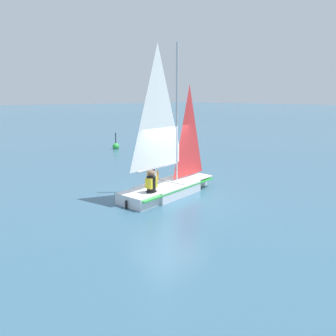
{
  "coord_description": "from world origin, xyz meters",
  "views": [
    {
      "loc": [
        -7.66,
        -8.87,
        3.58
      ],
      "look_at": [
        0.0,
        0.0,
        1.0
      ],
      "focal_mm": 35.0,
      "sensor_mm": 36.0,
      "label": 1
    }
  ],
  "objects_px": {
    "sailor_helm": "(153,179)",
    "sailor_crew": "(151,186)",
    "sailboat_main": "(168,173)",
    "buoy_marker": "(116,146)"
  },
  "relations": [
    {
      "from": "sailor_helm",
      "to": "sailor_crew",
      "type": "bearing_deg",
      "value": -140.49
    },
    {
      "from": "sailboat_main",
      "to": "sailor_crew",
      "type": "bearing_deg",
      "value": -167.19
    },
    {
      "from": "sailor_helm",
      "to": "sailor_crew",
      "type": "height_order",
      "value": "same"
    },
    {
      "from": "sailboat_main",
      "to": "sailor_helm",
      "type": "xyz_separation_m",
      "value": [
        -0.5,
        0.25,
        -0.2
      ]
    },
    {
      "from": "sailboat_main",
      "to": "sailor_crew",
      "type": "xyz_separation_m",
      "value": [
        -1.13,
        -0.46,
        -0.2
      ]
    },
    {
      "from": "sailboat_main",
      "to": "sailor_helm",
      "type": "bearing_deg",
      "value": 144.05
    },
    {
      "from": "sailor_crew",
      "to": "buoy_marker",
      "type": "xyz_separation_m",
      "value": [
        5.39,
        10.9,
        -0.44
      ]
    },
    {
      "from": "buoy_marker",
      "to": "sailor_helm",
      "type": "bearing_deg",
      "value": -115.11
    },
    {
      "from": "sailboat_main",
      "to": "sailor_helm",
      "type": "distance_m",
      "value": 0.6
    },
    {
      "from": "sailboat_main",
      "to": "buoy_marker",
      "type": "distance_m",
      "value": 11.3
    }
  ]
}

